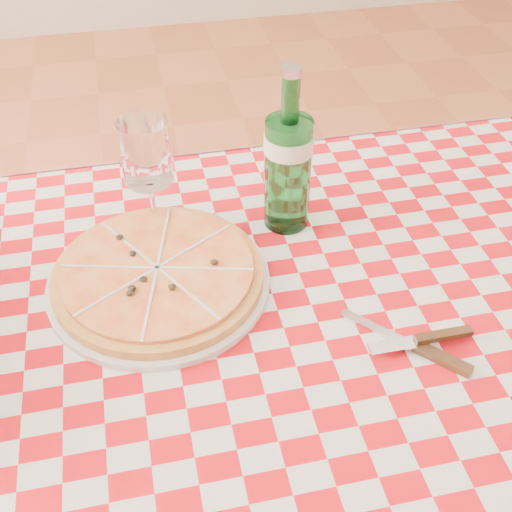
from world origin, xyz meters
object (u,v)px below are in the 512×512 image
(dining_table, at_px, (276,353))
(wine_glass, at_px, (149,178))
(pizza_plate, at_px, (158,274))
(water_bottle, at_px, (288,151))

(dining_table, relative_size, wine_glass, 5.89)
(pizza_plate, bearing_deg, water_bottle, 25.65)
(dining_table, bearing_deg, water_bottle, 72.49)
(dining_table, xyz_separation_m, water_bottle, (0.06, 0.20, 0.24))
(water_bottle, relative_size, wine_glass, 1.40)
(pizza_plate, relative_size, water_bottle, 1.20)
(water_bottle, xyz_separation_m, wine_glass, (-0.22, 0.03, -0.04))
(pizza_plate, xyz_separation_m, wine_glass, (0.01, 0.14, 0.08))
(dining_table, bearing_deg, wine_glass, 123.69)
(pizza_plate, distance_m, water_bottle, 0.28)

